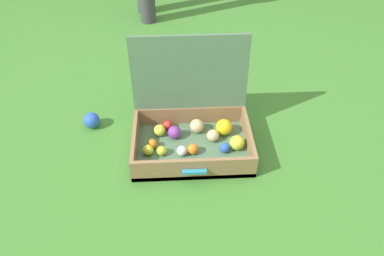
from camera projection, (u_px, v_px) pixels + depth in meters
ground_plane at (186, 147)px, 1.84m from camera, size 16.00×16.00×0.00m
open_suitcase at (192, 125)px, 1.79m from camera, size 0.57×0.46×0.51m
stray_ball_on_grass at (92, 120)px, 1.92m from camera, size 0.08×0.08×0.08m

